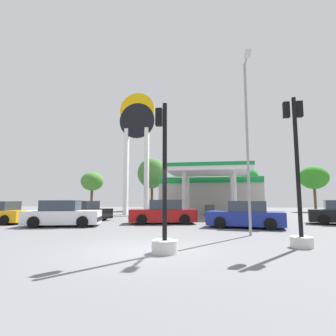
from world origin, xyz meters
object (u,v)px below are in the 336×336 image
corner_streetlamp (247,130)px  car_1 (163,213)px  car_4 (63,214)px  car_3 (85,211)px  traffic_signal_0 (164,215)px  car_0 (246,216)px  tree_2 (247,178)px  station_pole_sign (137,136)px  tree_1 (152,173)px  tree_0 (92,182)px  tree_3 (314,178)px  traffic_signal_1 (299,193)px

corner_streetlamp → car_1: bearing=133.3°
car_4 → car_3: bearing=102.3°
car_3 → car_4: 4.81m
car_3 → car_4: size_ratio=0.96×
traffic_signal_0 → car_3: bearing=126.5°
car_1 → traffic_signal_0: (1.82, -9.39, 0.43)m
car_1 → traffic_signal_0: size_ratio=1.00×
car_0 → tree_2: size_ratio=0.75×
station_pole_sign → tree_1: (-0.71, 10.10, -2.95)m
car_0 → tree_0: size_ratio=0.80×
station_pole_sign → tree_0: size_ratio=2.35×
tree_0 → tree_3: (30.28, 1.05, 0.24)m
traffic_signal_1 → corner_streetlamp: size_ratio=0.65×
car_1 → tree_1: (-5.28, 19.08, 4.50)m
car_3 → tree_3: bearing=38.0°
tree_1 → tree_2: (13.13, 0.77, -0.76)m
car_1 → tree_2: bearing=68.4°
car_1 → tree_2: tree_2 is taller
car_1 → car_4: (-5.55, -2.77, -0.01)m
car_4 → tree_0: size_ratio=0.83×
tree_0 → corner_streetlamp: size_ratio=0.69×
station_pole_sign → car_4: (-0.97, -11.75, -7.46)m
car_1 → tree_0: (-14.10, 18.63, 3.41)m
car_1 → tree_3: (16.18, 19.68, 3.65)m
tree_3 → corner_streetlamp: 27.32m
car_3 → car_4: car_4 is taller
tree_3 → corner_streetlamp: corner_streetlamp is taller
car_0 → tree_1: bearing=116.4°
tree_2 → corner_streetlamp: 25.21m
car_3 → tree_0: 18.64m
car_4 → traffic_signal_0: 9.91m
traffic_signal_1 → car_4: bearing=157.4°
traffic_signal_0 → tree_3: (14.37, 29.07, 3.22)m
tree_1 → tree_2: tree_1 is taller
car_1 → corner_streetlamp: 8.18m
car_0 → tree_3: 24.45m
car_4 → traffic_signal_0: traffic_signal_0 is taller
traffic_signal_0 → traffic_signal_1: (4.36, 1.72, 0.67)m
car_4 → tree_1: (0.27, 21.85, 4.51)m
station_pole_sign → tree_3: station_pole_sign is taller
station_pole_sign → traffic_signal_0: station_pole_sign is taller
car_4 → tree_0: bearing=111.8°
car_3 → tree_3: tree_3 is taller
car_3 → tree_1: bearing=85.7°
car_1 → car_3: size_ratio=1.06×
car_3 → tree_1: (1.29, 17.15, 4.54)m
traffic_signal_1 → tree_3: (10.00, 27.35, 2.55)m
tree_0 → tree_1: (8.82, 0.44, 1.09)m
tree_1 → tree_2: 13.18m
traffic_signal_1 → corner_streetlamp: 4.04m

